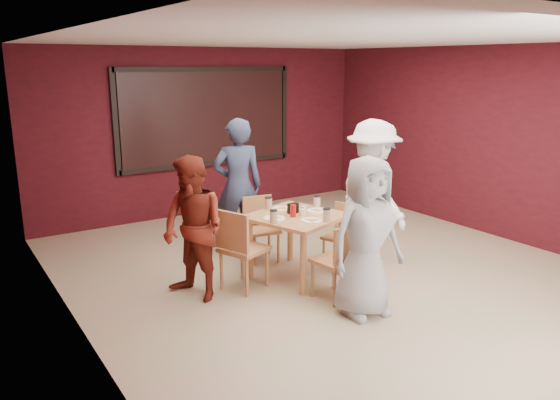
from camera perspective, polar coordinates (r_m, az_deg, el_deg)
floor at (r=6.88m, az=5.59°, el=-7.57°), size 7.00×7.00×0.00m
window_blinds at (r=9.37m, az=-7.59°, el=8.58°), size 3.00×0.02×1.50m
dining_table at (r=6.53m, az=1.71°, el=-2.36°), size 1.25×1.25×0.93m
chair_front at (r=5.97m, az=6.28°, el=-5.95°), size 0.47×0.47×0.88m
chair_back at (r=7.20m, az=-2.10°, el=-2.56°), size 0.47×0.47×0.83m
chair_left at (r=6.19m, az=-4.26°, el=-4.74°), size 0.60×0.60×0.96m
chair_right at (r=7.00m, az=6.68°, el=-3.29°), size 0.50×0.50×0.80m
diner_front at (r=5.58m, az=9.03°, el=-3.85°), size 0.86×0.60×1.66m
diner_back at (r=7.39m, az=-4.42°, el=1.45°), size 0.78×0.64×1.84m
diner_left at (r=5.98m, az=-9.04°, el=-3.01°), size 0.82×0.93×1.59m
diner_right at (r=7.07m, az=9.62°, el=0.78°), size 0.83×1.27×1.86m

